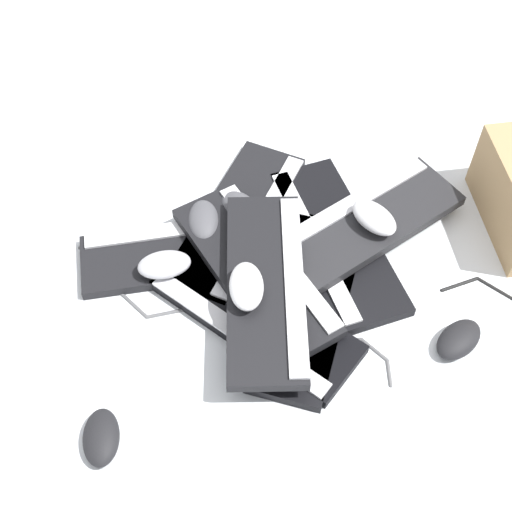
% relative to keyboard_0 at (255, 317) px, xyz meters
% --- Properties ---
extents(ground_plane, '(3.20, 3.20, 0.00)m').
position_rel_keyboard_0_xyz_m(ground_plane, '(-0.11, 0.02, -0.01)').
color(ground_plane, silver).
extents(keyboard_0, '(0.30, 0.46, 0.03)m').
position_rel_keyboard_0_xyz_m(keyboard_0, '(0.00, 0.00, 0.00)').
color(keyboard_0, black).
rests_on(keyboard_0, ground).
extents(keyboard_1, '(0.44, 0.15, 0.03)m').
position_rel_keyboard_0_xyz_m(keyboard_1, '(-0.06, 0.09, 0.00)').
color(keyboard_1, black).
rests_on(keyboard_1, ground).
extents(keyboard_2, '(0.45, 0.38, 0.03)m').
position_rel_keyboard_0_xyz_m(keyboard_2, '(-0.23, 0.12, 0.00)').
color(keyboard_2, black).
rests_on(keyboard_2, ground).
extents(keyboard_3, '(0.46, 0.21, 0.03)m').
position_rel_keyboard_0_xyz_m(keyboard_3, '(-0.23, -0.10, 0.00)').
color(keyboard_3, black).
rests_on(keyboard_3, ground).
extents(keyboard_4, '(0.33, 0.46, 0.03)m').
position_rel_keyboard_0_xyz_m(keyboard_4, '(-0.12, -0.19, 0.00)').
color(keyboard_4, black).
rests_on(keyboard_4, ground).
extents(keyboard_5, '(0.41, 0.42, 0.03)m').
position_rel_keyboard_0_xyz_m(keyboard_5, '(-0.09, -0.02, 0.03)').
color(keyboard_5, black).
rests_on(keyboard_5, keyboard_0).
extents(keyboard_6, '(0.46, 0.27, 0.03)m').
position_rel_keyboard_0_xyz_m(keyboard_6, '(-0.04, 0.01, 0.06)').
color(keyboard_6, black).
rests_on(keyboard_6, keyboard_5).
extents(keyboard_7, '(0.44, 0.39, 0.03)m').
position_rel_keyboard_0_xyz_m(keyboard_7, '(-0.27, 0.17, 0.03)').
color(keyboard_7, '#232326').
rests_on(keyboard_7, keyboard_2).
extents(mouse_0, '(0.13, 0.10, 0.04)m').
position_rel_keyboard_0_xyz_m(mouse_0, '(-0.01, -0.02, 0.10)').
color(mouse_0, silver).
rests_on(mouse_0, keyboard_6).
extents(mouse_1, '(0.13, 0.10, 0.04)m').
position_rel_keyboard_0_xyz_m(mouse_1, '(-0.18, -0.17, 0.04)').
color(mouse_1, '#4C4C51').
rests_on(mouse_1, keyboard_4).
extents(mouse_2, '(0.12, 0.13, 0.04)m').
position_rel_keyboard_0_xyz_m(mouse_2, '(-0.26, 0.19, 0.07)').
color(mouse_2, silver).
rests_on(mouse_2, keyboard_7).
extents(mouse_3, '(0.13, 0.10, 0.04)m').
position_rel_keyboard_0_xyz_m(mouse_3, '(0.32, -0.19, 0.01)').
color(mouse_3, black).
rests_on(mouse_3, ground).
extents(mouse_4, '(0.11, 0.13, 0.04)m').
position_rel_keyboard_0_xyz_m(mouse_4, '(-0.05, -0.21, 0.04)').
color(mouse_4, '#B7B7BC').
rests_on(mouse_4, keyboard_4).
extents(mouse_5, '(0.13, 0.11, 0.04)m').
position_rel_keyboard_0_xyz_m(mouse_5, '(-0.06, 0.40, 0.01)').
color(mouse_5, black).
rests_on(mouse_5, ground).
extents(mouse_6, '(0.12, 0.13, 0.04)m').
position_rel_keyboard_0_xyz_m(mouse_6, '(-0.24, -0.10, 0.04)').
color(mouse_6, '#4C4C51').
rests_on(mouse_6, keyboard_3).
extents(cable_1, '(0.15, 0.71, 0.01)m').
position_rel_keyboard_0_xyz_m(cable_1, '(0.01, -0.06, -0.01)').
color(cable_1, '#59595B').
rests_on(cable_1, ground).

